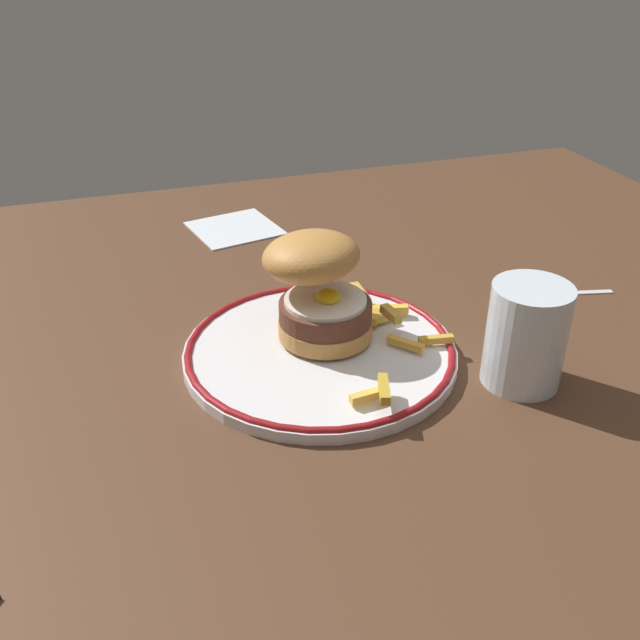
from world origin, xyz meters
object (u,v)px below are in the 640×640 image
Objects in this scene: burger at (318,285)px; spoon at (534,293)px; napkin at (235,228)px; dinner_plate at (320,351)px; water_glass at (525,340)px.

burger is 1.09× the size of spoon.
burger reaches higher than napkin.
burger reaches higher than dinner_plate.
water_glass is 50.88cm from napkin.
dinner_plate is at bearing -88.23° from napkin.
spoon is at bearing 53.03° from water_glass.
spoon is 43.95cm from napkin.
spoon is (29.14, 5.06, -0.48)cm from dinner_plate.
dinner_plate is 2.72× the size of water_glass.
dinner_plate is 36.94cm from napkin.
dinner_plate is 2.44× the size of napkin.
napkin is (-30.28, 31.85, -0.16)cm from spoon.
burger is (0.70, 2.84, 6.31)cm from dinner_plate.
burger is at bearing 142.69° from water_glass.
spoon is at bearing 4.47° from burger.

